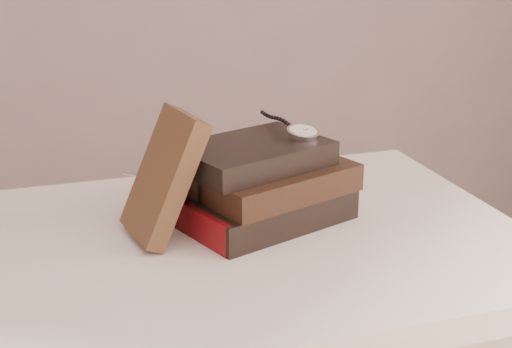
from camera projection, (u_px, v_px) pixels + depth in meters
name	position (u px, v px, depth m)	size (l,w,h in m)	color
table	(184.00, 300.00, 1.07)	(1.00, 0.60, 0.75)	white
book_stack	(263.00, 184.00, 1.10)	(0.29, 0.24, 0.12)	black
journal	(164.00, 176.00, 1.03)	(0.03, 0.12, 0.19)	#3A2416
pocket_watch	(300.00, 131.00, 1.11)	(0.07, 0.16, 0.02)	silver
eyeglasses	(184.00, 174.00, 1.11)	(0.14, 0.15, 0.05)	silver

